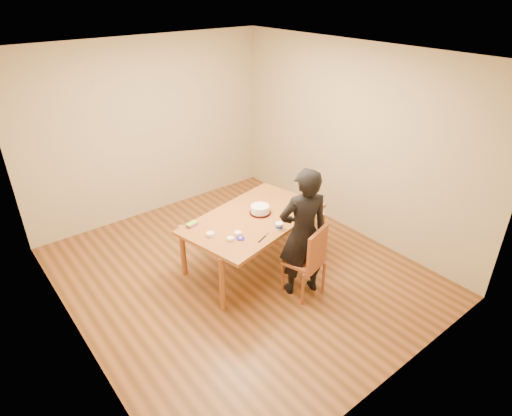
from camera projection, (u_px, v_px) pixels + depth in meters
room_shell at (220, 168)px, 5.19m from camera, size 4.00×4.50×2.70m
dining_table at (254, 218)px, 5.36m from camera, size 1.94×1.39×0.04m
dining_chair at (304, 261)px, 5.04m from camera, size 0.50×0.50×0.04m
cake_plate at (260, 213)px, 5.42m from camera, size 0.27×0.27×0.02m
cake at (260, 209)px, 5.40m from camera, size 0.24×0.24×0.08m
frosting_dome at (260, 206)px, 5.38m from camera, size 0.24×0.24×0.03m
frosting_tub at (279, 226)px, 5.07m from camera, size 0.09×0.09×0.08m
frosting_lid at (240, 238)px, 4.90m from camera, size 0.10×0.10×0.01m
frosting_dollop at (240, 237)px, 4.89m from camera, size 0.04×0.04×0.02m
ramekin_green at (238, 234)px, 4.96m from camera, size 0.09×0.09×0.04m
ramekin_yellow at (210, 234)px, 4.94m from camera, size 0.09×0.09×0.04m
ramekin_multi at (230, 239)px, 4.86m from camera, size 0.08×0.08×0.04m
candy_box_pink at (192, 225)px, 5.15m from camera, size 0.15×0.10×0.02m
candy_box_green at (192, 224)px, 5.14m from camera, size 0.15×0.10×0.02m
spatula at (262, 239)px, 4.89m from camera, size 0.16×0.07×0.01m
person at (303, 233)px, 4.90m from camera, size 0.69×0.58×1.62m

